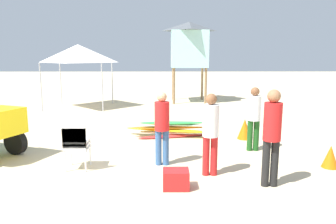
{
  "coord_description": "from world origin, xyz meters",
  "views": [
    {
      "loc": [
        1.26,
        -6.24,
        2.4
      ],
      "look_at": [
        1.33,
        2.06,
        0.92
      ],
      "focal_mm": 34.43,
      "sensor_mm": 36.0,
      "label": 1
    }
  ],
  "objects_px": {
    "stacked_plastic_chairs": "(76,142)",
    "lifeguard_near_left": "(211,129)",
    "surfboard_pile": "(172,129)",
    "popup_canopy": "(78,54)",
    "lifeguard_far_right": "(254,115)",
    "lifeguard_near_right": "(162,124)",
    "traffic_cone_near": "(245,129)",
    "cooler_box": "(176,179)",
    "lifeguard_tower": "(189,45)",
    "traffic_cone_far": "(330,157)",
    "lifeguard_near_center": "(272,131)"
  },
  "relations": [
    {
      "from": "lifeguard_near_right",
      "to": "stacked_plastic_chairs",
      "type": "bearing_deg",
      "value": -170.18
    },
    {
      "from": "surfboard_pile",
      "to": "traffic_cone_near",
      "type": "bearing_deg",
      "value": -6.97
    },
    {
      "from": "popup_canopy",
      "to": "cooler_box",
      "type": "distance_m",
      "value": 10.29
    },
    {
      "from": "lifeguard_near_center",
      "to": "lifeguard_tower",
      "type": "xyz_separation_m",
      "value": [
        -0.73,
        10.88,
        1.86
      ]
    },
    {
      "from": "stacked_plastic_chairs",
      "to": "traffic_cone_far",
      "type": "bearing_deg",
      "value": 1.07
    },
    {
      "from": "lifeguard_near_right",
      "to": "traffic_cone_far",
      "type": "height_order",
      "value": "lifeguard_near_right"
    },
    {
      "from": "lifeguard_near_left",
      "to": "lifeguard_tower",
      "type": "xyz_separation_m",
      "value": [
        0.3,
        10.32,
        1.95
      ]
    },
    {
      "from": "lifeguard_near_right",
      "to": "popup_canopy",
      "type": "bearing_deg",
      "value": 115.97
    },
    {
      "from": "cooler_box",
      "to": "stacked_plastic_chairs",
      "type": "bearing_deg",
      "value": 154.84
    },
    {
      "from": "surfboard_pile",
      "to": "cooler_box",
      "type": "relative_size",
      "value": 5.72
    },
    {
      "from": "lifeguard_tower",
      "to": "traffic_cone_far",
      "type": "bearing_deg",
      "value": -76.65
    },
    {
      "from": "lifeguard_near_left",
      "to": "lifeguard_tower",
      "type": "relative_size",
      "value": 0.41
    },
    {
      "from": "lifeguard_near_left",
      "to": "traffic_cone_near",
      "type": "bearing_deg",
      "value": 63.84
    },
    {
      "from": "surfboard_pile",
      "to": "lifeguard_tower",
      "type": "relative_size",
      "value": 0.67
    },
    {
      "from": "surfboard_pile",
      "to": "lifeguard_far_right",
      "type": "relative_size",
      "value": 1.67
    },
    {
      "from": "stacked_plastic_chairs",
      "to": "lifeguard_near_left",
      "type": "bearing_deg",
      "value": -6.45
    },
    {
      "from": "stacked_plastic_chairs",
      "to": "lifeguard_tower",
      "type": "bearing_deg",
      "value": 72.98
    },
    {
      "from": "popup_canopy",
      "to": "lifeguard_tower",
      "type": "relative_size",
      "value": 0.71
    },
    {
      "from": "lifeguard_near_center",
      "to": "cooler_box",
      "type": "bearing_deg",
      "value": -176.87
    },
    {
      "from": "lifeguard_near_right",
      "to": "lifeguard_tower",
      "type": "bearing_deg",
      "value": 82.54
    },
    {
      "from": "lifeguard_tower",
      "to": "traffic_cone_near",
      "type": "xyz_separation_m",
      "value": [
        1.09,
        -7.49,
        -2.61
      ]
    },
    {
      "from": "traffic_cone_near",
      "to": "traffic_cone_far",
      "type": "xyz_separation_m",
      "value": [
        1.26,
        -2.42,
        -0.05
      ]
    },
    {
      "from": "lifeguard_near_right",
      "to": "lifeguard_tower",
      "type": "distance_m",
      "value": 9.98
    },
    {
      "from": "stacked_plastic_chairs",
      "to": "popup_canopy",
      "type": "xyz_separation_m",
      "value": [
        -2.05,
        8.19,
        1.85
      ]
    },
    {
      "from": "lifeguard_near_right",
      "to": "lifeguard_far_right",
      "type": "xyz_separation_m",
      "value": [
        2.29,
        1.06,
        -0.01
      ]
    },
    {
      "from": "cooler_box",
      "to": "traffic_cone_far",
      "type": "bearing_deg",
      "value": 17.63
    },
    {
      "from": "stacked_plastic_chairs",
      "to": "lifeguard_near_right",
      "type": "xyz_separation_m",
      "value": [
        1.79,
        0.31,
        0.32
      ]
    },
    {
      "from": "lifeguard_near_left",
      "to": "popup_canopy",
      "type": "relative_size",
      "value": 0.58
    },
    {
      "from": "surfboard_pile",
      "to": "cooler_box",
      "type": "bearing_deg",
      "value": -90.04
    },
    {
      "from": "traffic_cone_far",
      "to": "cooler_box",
      "type": "xyz_separation_m",
      "value": [
        -3.36,
        -1.07,
        -0.07
      ]
    },
    {
      "from": "stacked_plastic_chairs",
      "to": "surfboard_pile",
      "type": "height_order",
      "value": "stacked_plastic_chairs"
    },
    {
      "from": "cooler_box",
      "to": "lifeguard_far_right",
      "type": "bearing_deg",
      "value": 49.12
    },
    {
      "from": "surfboard_pile",
      "to": "lifeguard_near_center",
      "type": "relative_size",
      "value": 1.5
    },
    {
      "from": "lifeguard_near_right",
      "to": "surfboard_pile",
      "type": "bearing_deg",
      "value": 83.82
    },
    {
      "from": "surfboard_pile",
      "to": "traffic_cone_near",
      "type": "xyz_separation_m",
      "value": [
        2.09,
        -0.26,
        0.06
      ]
    },
    {
      "from": "lifeguard_near_center",
      "to": "lifeguard_far_right",
      "type": "bearing_deg",
      "value": 82.59
    },
    {
      "from": "lifeguard_near_left",
      "to": "cooler_box",
      "type": "bearing_deg",
      "value": -137.15
    },
    {
      "from": "surfboard_pile",
      "to": "lifeguard_near_center",
      "type": "xyz_separation_m",
      "value": [
        1.73,
        -3.64,
        0.81
      ]
    },
    {
      "from": "traffic_cone_near",
      "to": "cooler_box",
      "type": "height_order",
      "value": "traffic_cone_near"
    },
    {
      "from": "stacked_plastic_chairs",
      "to": "surfboard_pile",
      "type": "distance_m",
      "value": 3.47
    },
    {
      "from": "lifeguard_near_left",
      "to": "popup_canopy",
      "type": "distance_m",
      "value": 9.88
    },
    {
      "from": "lifeguard_near_left",
      "to": "traffic_cone_far",
      "type": "bearing_deg",
      "value": 8.85
    },
    {
      "from": "lifeguard_tower",
      "to": "traffic_cone_far",
      "type": "xyz_separation_m",
      "value": [
        2.35,
        -9.9,
        -2.66
      ]
    },
    {
      "from": "lifeguard_near_right",
      "to": "lifeguard_far_right",
      "type": "relative_size",
      "value": 1.01
    },
    {
      "from": "lifeguard_near_right",
      "to": "cooler_box",
      "type": "relative_size",
      "value": 3.43
    },
    {
      "from": "surfboard_pile",
      "to": "popup_canopy",
      "type": "height_order",
      "value": "popup_canopy"
    },
    {
      "from": "popup_canopy",
      "to": "traffic_cone_far",
      "type": "height_order",
      "value": "popup_canopy"
    },
    {
      "from": "stacked_plastic_chairs",
      "to": "traffic_cone_near",
      "type": "distance_m",
      "value": 4.86
    },
    {
      "from": "stacked_plastic_chairs",
      "to": "lifeguard_near_left",
      "type": "xyz_separation_m",
      "value": [
        2.76,
        -0.31,
        0.35
      ]
    },
    {
      "from": "lifeguard_near_center",
      "to": "cooler_box",
      "type": "relative_size",
      "value": 3.81
    }
  ]
}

